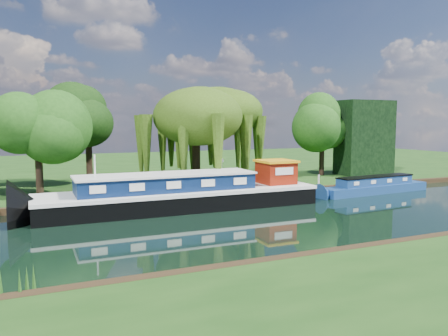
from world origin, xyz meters
name	(u,v)px	position (x,y,z in m)	size (l,w,h in m)	color
ground	(281,218)	(0.00, 0.00, 0.00)	(120.00, 120.00, 0.00)	black
far_bank	(149,167)	(0.00, 34.00, 0.23)	(120.00, 52.00, 0.45)	#15380F
dutch_barge	(184,194)	(-4.55, 5.48, 1.03)	(19.67, 4.48, 4.15)	black
narrowboat	(375,186)	(12.70, 5.41, 0.57)	(11.13, 2.73, 1.61)	navy
red_dinghy	(70,214)	(-12.08, 6.58, 0.00)	(2.05, 2.87, 0.59)	maroon
willow_left	(196,118)	(-1.24, 12.01, 6.40)	(6.83, 6.83, 8.19)	black
willow_right	(218,119)	(1.94, 14.77, 6.39)	(6.69, 6.69, 8.15)	black
tree_far_left	(37,126)	(-13.80, 11.67, 5.77)	(4.82, 4.82, 7.76)	black
tree_far_mid	(88,120)	(-9.42, 18.51, 6.25)	(5.14, 5.14, 8.41)	black
tree_far_right	(322,127)	(14.13, 14.97, 5.62)	(4.59, 4.59, 7.51)	black
conifer_hedge	(364,138)	(19.00, 14.00, 4.45)	(6.00, 3.00, 8.00)	black
lamppost	(222,165)	(0.50, 10.50, 2.42)	(0.36, 0.36, 2.56)	silver
mooring_posts	(221,186)	(-0.50, 8.40, 0.95)	(19.16, 0.16, 1.00)	silver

